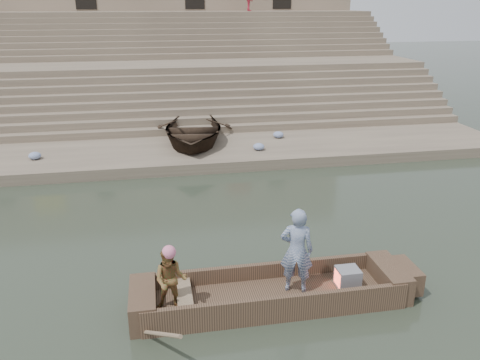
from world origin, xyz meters
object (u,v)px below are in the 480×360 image
object	(u,v)px
rowing_man	(171,280)
beached_rowboat	(192,131)
standing_man	(297,251)
television	(347,277)
main_rowboat	(271,298)

from	to	relation	value
rowing_man	beached_rowboat	world-z (taller)	rowing_man
standing_man	beached_rowboat	distance (m)	10.72
standing_man	television	distance (m)	1.31
standing_man	beached_rowboat	size ratio (longest dim) A/B	0.38
main_rowboat	standing_man	distance (m)	1.14
main_rowboat	rowing_man	xyz separation A→B (m)	(-2.00, -0.16, 0.76)
standing_man	beached_rowboat	world-z (taller)	standing_man
main_rowboat	beached_rowboat	size ratio (longest dim) A/B	1.03
television	beached_rowboat	bearing A→B (deg)	101.82
main_rowboat	standing_man	size ratio (longest dim) A/B	2.75
standing_man	beached_rowboat	xyz separation A→B (m)	(-1.14, 10.66, -0.23)
television	main_rowboat	bearing A→B (deg)	180.00
rowing_man	television	xyz separation A→B (m)	(3.62, 0.16, -0.45)
standing_man	television	size ratio (longest dim) A/B	3.95
standing_man	television	xyz separation A→B (m)	(1.10, -0.06, -0.71)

